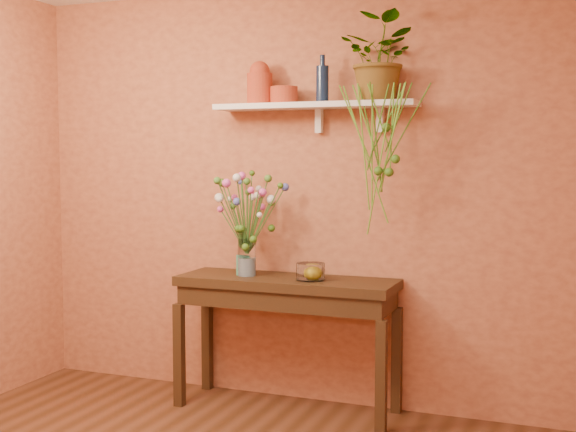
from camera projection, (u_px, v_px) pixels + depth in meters
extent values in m
cube|color=#C5774D|center=(313.00, 196.00, 4.89)|extent=(4.00, 0.04, 2.70)
cube|color=#392411|center=(287.00, 282.00, 4.74)|extent=(1.39, 0.45, 0.06)
cube|color=#392411|center=(287.00, 296.00, 4.74)|extent=(1.33, 0.41, 0.12)
cube|color=#392411|center=(179.00, 355.00, 4.84)|extent=(0.06, 0.06, 0.66)
cube|color=#392411|center=(381.00, 377.00, 4.35)|extent=(0.06, 0.06, 0.66)
cube|color=#392411|center=(207.00, 341.00, 5.20)|extent=(0.06, 0.06, 0.66)
cube|color=#392411|center=(397.00, 360.00, 4.71)|extent=(0.06, 0.06, 0.66)
cube|color=white|center=(314.00, 106.00, 4.70)|extent=(1.30, 0.24, 0.04)
cube|color=white|center=(319.00, 121.00, 4.80)|extent=(0.04, 0.05, 0.15)
cube|color=white|center=(380.00, 120.00, 4.65)|extent=(0.04, 0.05, 0.15)
cylinder|color=#BA361E|center=(260.00, 89.00, 4.82)|extent=(0.21, 0.21, 0.19)
sphere|color=#BA361E|center=(260.00, 71.00, 4.81)|extent=(0.13, 0.13, 0.13)
cylinder|color=#BA361E|center=(284.00, 95.00, 4.77)|extent=(0.19, 0.19, 0.11)
cylinder|color=#111F3A|center=(322.00, 84.00, 4.66)|extent=(0.09, 0.09, 0.22)
cylinder|color=#111F3A|center=(322.00, 60.00, 4.65)|extent=(0.04, 0.04, 0.07)
imported|color=#376418|center=(382.00, 58.00, 4.53)|extent=(0.54, 0.50, 0.51)
cylinder|color=#376418|center=(376.00, 139.00, 4.37)|extent=(0.01, 0.31, 0.63)
cylinder|color=#5AA028|center=(390.00, 139.00, 4.40)|extent=(0.16, 0.16, 0.63)
cylinder|color=#5AA028|center=(395.00, 124.00, 4.36)|extent=(0.15, 0.13, 0.46)
cylinder|color=#376418|center=(388.00, 120.00, 4.40)|extent=(0.24, 0.10, 0.41)
cylinder|color=#5AA028|center=(378.00, 116.00, 4.39)|extent=(0.10, 0.16, 0.36)
cylinder|color=#5AA028|center=(364.00, 148.00, 4.40)|extent=(0.03, 0.20, 0.73)
cylinder|color=#376418|center=(378.00, 128.00, 4.40)|extent=(0.15, 0.07, 0.50)
cylinder|color=#5AA028|center=(380.00, 161.00, 4.39)|extent=(0.21, 0.18, 0.89)
cylinder|color=#5AA028|center=(365.00, 121.00, 4.42)|extent=(0.13, 0.10, 0.42)
cylinder|color=#376418|center=(398.00, 118.00, 4.34)|extent=(0.18, 0.10, 0.39)
cylinder|color=#5AA028|center=(392.00, 140.00, 4.35)|extent=(0.21, 0.18, 0.64)
cylinder|color=#5AA028|center=(366.00, 155.00, 4.47)|extent=(0.26, 0.10, 0.81)
cylinder|color=#376418|center=(369.00, 127.00, 4.48)|extent=(0.12, 0.05, 0.49)
cylinder|color=#5AA028|center=(392.00, 127.00, 4.40)|extent=(0.04, 0.09, 0.49)
cylinder|color=#5AA028|center=(372.00, 146.00, 4.43)|extent=(0.04, 0.14, 0.71)
cylinder|color=#376418|center=(403.00, 133.00, 4.38)|extent=(0.34, 0.09, 0.56)
cylinder|color=#5AA028|center=(356.00, 125.00, 4.47)|extent=(0.17, 0.15, 0.46)
sphere|color=#376418|center=(389.00, 172.00, 4.39)|extent=(0.05, 0.05, 0.05)
sphere|color=#376418|center=(386.00, 127.00, 4.37)|extent=(0.05, 0.05, 0.05)
sphere|color=#376418|center=(395.00, 159.00, 4.38)|extent=(0.05, 0.05, 0.05)
sphere|color=#376418|center=(378.00, 171.00, 4.41)|extent=(0.05, 0.05, 0.05)
cylinder|color=white|center=(247.00, 257.00, 4.81)|extent=(0.12, 0.12, 0.24)
cylinder|color=silver|center=(247.00, 267.00, 4.81)|extent=(0.11, 0.11, 0.12)
cylinder|color=#386B28|center=(242.00, 216.00, 4.71)|extent=(0.02, 0.17, 0.49)
sphere|color=silver|center=(237.00, 178.00, 4.61)|extent=(0.05, 0.05, 0.05)
cylinder|color=#386B28|center=(244.00, 215.00, 4.74)|extent=(0.02, 0.10, 0.50)
sphere|color=#DD4BAA|center=(242.00, 176.00, 4.68)|extent=(0.05, 0.05, 0.05)
cylinder|color=#386B28|center=(247.00, 223.00, 4.75)|extent=(0.05, 0.08, 0.40)
sphere|color=#557F30|center=(248.00, 192.00, 4.69)|extent=(0.04, 0.04, 0.04)
cylinder|color=#386B28|center=(253.00, 235.00, 4.71)|extent=(0.14, 0.14, 0.27)
sphere|color=silver|center=(260.00, 215.00, 4.61)|extent=(0.04, 0.04, 0.04)
cylinder|color=#386B28|center=(249.00, 222.00, 4.72)|extent=(0.09, 0.12, 0.41)
sphere|color=#DD4BAA|center=(251.00, 190.00, 4.64)|extent=(0.04, 0.04, 0.04)
cylinder|color=#386B28|center=(263.00, 220.00, 4.70)|extent=(0.27, 0.10, 0.44)
sphere|color=#376418|center=(280.00, 186.00, 4.60)|extent=(0.04, 0.04, 0.04)
cylinder|color=#386B28|center=(255.00, 223.00, 4.75)|extent=(0.13, 0.04, 0.40)
sphere|color=#DD4BAA|center=(263.00, 192.00, 4.70)|extent=(0.05, 0.05, 0.05)
cylinder|color=#386B28|center=(259.00, 227.00, 4.76)|extent=(0.17, 0.01, 0.35)
sphere|color=silver|center=(271.00, 199.00, 4.72)|extent=(0.06, 0.06, 0.06)
cylinder|color=#386B28|center=(257.00, 216.00, 4.76)|extent=(0.15, 0.01, 0.48)
sphere|color=#557F30|center=(268.00, 178.00, 4.72)|extent=(0.05, 0.05, 0.05)
cylinder|color=#386B28|center=(266.00, 220.00, 4.80)|extent=(0.22, 0.13, 0.43)
sphere|color=#4B57B6|center=(285.00, 187.00, 4.80)|extent=(0.05, 0.05, 0.05)
cylinder|color=#386B28|center=(253.00, 221.00, 4.80)|extent=(0.07, 0.06, 0.41)
sphere|color=silver|center=(259.00, 189.00, 4.80)|extent=(0.04, 0.04, 0.04)
cylinder|color=#386B28|center=(254.00, 230.00, 4.82)|extent=(0.08, 0.09, 0.30)
sphere|color=#DD4BAA|center=(262.00, 207.00, 4.83)|extent=(0.04, 0.04, 0.04)
cylinder|color=#386B28|center=(259.00, 228.00, 4.84)|extent=(0.11, 0.16, 0.32)
sphere|color=#557F30|center=(271.00, 203.00, 4.88)|extent=(0.04, 0.04, 0.04)
cylinder|color=#386B28|center=(252.00, 224.00, 4.84)|extent=(0.03, 0.13, 0.37)
sphere|color=silver|center=(257.00, 195.00, 4.88)|extent=(0.05, 0.05, 0.05)
cylinder|color=#386B28|center=(254.00, 224.00, 4.86)|extent=(0.04, 0.17, 0.37)
sphere|color=#DD4BAA|center=(261.00, 194.00, 4.91)|extent=(0.06, 0.06, 0.06)
cylinder|color=#386B28|center=(249.00, 213.00, 4.86)|extent=(0.03, 0.15, 0.51)
sphere|color=#376418|center=(252.00, 173.00, 4.90)|extent=(0.04, 0.04, 0.04)
cylinder|color=#386B28|center=(249.00, 223.00, 4.91)|extent=(0.07, 0.24, 0.37)
sphere|color=#DD4BAA|center=(252.00, 194.00, 5.02)|extent=(0.04, 0.04, 0.04)
cylinder|color=#386B28|center=(250.00, 225.00, 4.89)|extent=(0.05, 0.20, 0.35)
sphere|color=silver|center=(253.00, 198.00, 4.97)|extent=(0.05, 0.05, 0.05)
cylinder|color=#386B28|center=(247.00, 217.00, 4.83)|extent=(0.04, 0.09, 0.46)
sphere|color=#557F30|center=(247.00, 181.00, 4.86)|extent=(0.05, 0.05, 0.05)
cylinder|color=#386B28|center=(244.00, 217.00, 4.90)|extent=(0.14, 0.21, 0.45)
sphere|color=#4B57B6|center=(240.00, 182.00, 5.00)|extent=(0.04, 0.04, 0.04)
cylinder|color=#386B28|center=(238.00, 226.00, 4.85)|extent=(0.16, 0.08, 0.34)
sphere|color=silver|center=(230.00, 199.00, 4.90)|extent=(0.04, 0.04, 0.04)
cylinder|color=#386B28|center=(241.00, 225.00, 4.84)|extent=(0.12, 0.06, 0.36)
sphere|color=#DD4BAA|center=(234.00, 197.00, 4.87)|extent=(0.04, 0.04, 0.04)
cylinder|color=#386B28|center=(240.00, 230.00, 4.81)|extent=(0.10, 0.01, 0.30)
sphere|color=#557F30|center=(233.00, 206.00, 4.81)|extent=(0.04, 0.04, 0.04)
cylinder|color=#386B28|center=(233.00, 226.00, 4.81)|extent=(0.18, 0.05, 0.36)
sphere|color=silver|center=(219.00, 198.00, 4.80)|extent=(0.06, 0.06, 0.06)
cylinder|color=#386B28|center=(234.00, 231.00, 4.82)|extent=(0.19, 0.02, 0.28)
sphere|color=#DD4BAA|center=(220.00, 209.00, 4.84)|extent=(0.04, 0.04, 0.04)
cylinder|color=#386B28|center=(234.00, 218.00, 4.79)|extent=(0.16, 0.05, 0.45)
sphere|color=#376418|center=(222.00, 183.00, 4.78)|extent=(0.05, 0.05, 0.05)
cylinder|color=#386B28|center=(237.00, 218.00, 4.78)|extent=(0.12, 0.07, 0.45)
sphere|color=#DD4BAA|center=(226.00, 183.00, 4.76)|extent=(0.06, 0.06, 0.06)
cylinder|color=#386B28|center=(233.00, 226.00, 4.76)|extent=(0.13, 0.13, 0.36)
sphere|color=silver|center=(220.00, 199.00, 4.71)|extent=(0.04, 0.04, 0.04)
cylinder|color=#386B28|center=(232.00, 218.00, 4.72)|extent=(0.11, 0.20, 0.47)
sphere|color=#557F30|center=(217.00, 181.00, 4.63)|extent=(0.05, 0.05, 0.05)
cylinder|color=#386B28|center=(242.00, 228.00, 4.75)|extent=(0.03, 0.10, 0.34)
sphere|color=#4B57B6|center=(237.00, 202.00, 4.70)|extent=(0.05, 0.05, 0.05)
sphere|color=#376418|center=(238.00, 229.00, 4.75)|extent=(0.05, 0.05, 0.05)
sphere|color=#376418|center=(243.00, 230.00, 4.90)|extent=(0.05, 0.05, 0.05)
sphere|color=#376418|center=(245.00, 247.00, 4.65)|extent=(0.05, 0.05, 0.05)
sphere|color=#376418|center=(241.00, 229.00, 4.75)|extent=(0.05, 0.05, 0.05)
sphere|color=#376418|center=(271.00, 228.00, 4.81)|extent=(0.05, 0.05, 0.05)
sphere|color=#376418|center=(253.00, 239.00, 4.67)|extent=(0.05, 0.05, 0.05)
cylinder|color=white|center=(311.00, 272.00, 4.63)|extent=(0.18, 0.18, 0.11)
cylinder|color=white|center=(310.00, 279.00, 4.63)|extent=(0.17, 0.17, 0.01)
sphere|color=yellow|center=(312.00, 273.00, 4.62)|extent=(0.09, 0.09, 0.09)
cube|color=#2D7081|center=(243.00, 265.00, 4.82)|extent=(0.08, 0.07, 0.13)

